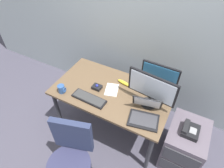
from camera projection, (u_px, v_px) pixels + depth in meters
ground_plane at (112, 126)px, 2.83m from camera, size 8.00×8.00×0.00m
back_wall at (141, 14)px, 2.34m from camera, size 6.00×0.10×2.80m
desk at (112, 96)px, 2.38m from camera, size 1.41×0.78×0.74m
file_cabinet at (183, 145)px, 2.30m from camera, size 0.42×0.53×0.59m
desk_phone at (190, 130)px, 2.06m from camera, size 0.17×0.20×0.09m
office_chair at (72, 163)px, 2.00m from camera, size 0.52×0.53×0.96m
monitor_main at (152, 89)px, 2.01m from camera, size 0.54×0.18×0.42m
monitor_side at (159, 77)px, 2.17m from camera, size 0.43×0.18×0.39m
keyboard at (89, 98)px, 2.22m from camera, size 0.41×0.15×0.03m
laptop at (145, 114)px, 2.02m from camera, size 0.36×0.36×0.23m
trackball_mouse at (97, 87)px, 2.34m from camera, size 0.11×0.09×0.07m
coffee_mug at (62, 89)px, 2.28m from camera, size 0.09×0.08×0.10m
paper_notepad at (112, 90)px, 2.33m from camera, size 0.20×0.24×0.01m
cell_phone at (144, 85)px, 2.39m from camera, size 0.13×0.16×0.01m
banana at (124, 83)px, 2.40m from camera, size 0.19×0.08×0.04m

